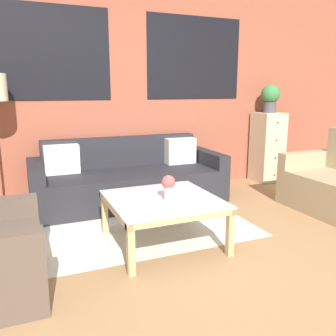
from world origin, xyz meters
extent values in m
plane|color=#9E754C|center=(0.00, 0.00, 0.00)|extent=(16.00, 16.00, 0.00)
cube|color=brown|center=(0.00, 2.44, 1.40)|extent=(8.40, 0.08, 2.80)
cube|color=black|center=(-0.95, 2.39, 1.80)|extent=(1.40, 0.01, 1.10)
cube|color=black|center=(0.95, 2.39, 1.80)|extent=(1.40, 0.01, 1.10)
cube|color=silver|center=(-0.24, 1.21, 0.00)|extent=(2.08, 1.67, 0.00)
cube|color=#232328|center=(-0.16, 1.82, 0.20)|extent=(2.00, 0.72, 0.40)
cube|color=#232328|center=(-0.16, 2.26, 0.39)|extent=(2.00, 0.16, 0.78)
cube|color=#232328|center=(-1.25, 1.90, 0.29)|extent=(0.16, 0.88, 0.58)
cube|color=#232328|center=(0.92, 1.90, 0.29)|extent=(0.16, 0.88, 0.58)
cube|color=silver|center=(-0.94, 2.10, 0.57)|extent=(0.40, 0.16, 0.34)
cube|color=beige|center=(0.61, 2.10, 0.57)|extent=(0.40, 0.16, 0.34)
cube|color=tan|center=(1.93, 1.17, 0.31)|extent=(0.80, 0.14, 0.62)
cube|color=silver|center=(-0.24, 0.62, 0.43)|extent=(0.94, 0.94, 0.01)
cube|color=tan|center=(-0.24, 0.18, 0.40)|extent=(0.94, 0.05, 0.05)
cube|color=tan|center=(-0.24, 1.07, 0.40)|extent=(0.94, 0.05, 0.05)
cube|color=tan|center=(-0.69, 0.62, 0.40)|extent=(0.05, 0.94, 0.05)
cube|color=tan|center=(0.20, 0.62, 0.40)|extent=(0.05, 0.94, 0.05)
cube|color=tan|center=(-0.67, 0.19, 0.21)|extent=(0.05, 0.05, 0.42)
cube|color=tan|center=(0.19, 0.19, 0.21)|extent=(0.05, 0.05, 0.42)
cube|color=tan|center=(-0.67, 1.05, 0.21)|extent=(0.05, 0.06, 0.42)
cube|color=tan|center=(0.19, 1.05, 0.21)|extent=(0.05, 0.06, 0.42)
cube|color=#C6B793|center=(2.09, 2.16, 0.52)|extent=(0.39, 0.40, 1.04)
sphere|color=#38332D|center=(2.09, 1.96, 0.91)|extent=(0.02, 0.02, 0.02)
sphere|color=#38332D|center=(2.09, 1.96, 0.65)|extent=(0.02, 0.02, 0.02)
sphere|color=#38332D|center=(2.09, 1.96, 0.39)|extent=(0.02, 0.02, 0.02)
sphere|color=#38332D|center=(2.09, 1.96, 0.13)|extent=(0.02, 0.02, 0.02)
cylinder|color=#47474C|center=(2.09, 2.16, 1.12)|extent=(0.18, 0.18, 0.16)
sphere|color=#387A3D|center=(2.09, 2.16, 1.31)|extent=(0.27, 0.27, 0.27)
cylinder|color=#ADBCC6|center=(-0.21, 0.56, 0.49)|extent=(0.08, 0.08, 0.12)
sphere|color=#CC4C4C|center=(-0.21, 0.56, 0.59)|extent=(0.12, 0.12, 0.12)
camera|label=1|loc=(-1.37, -2.18, 1.37)|focal=38.00mm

